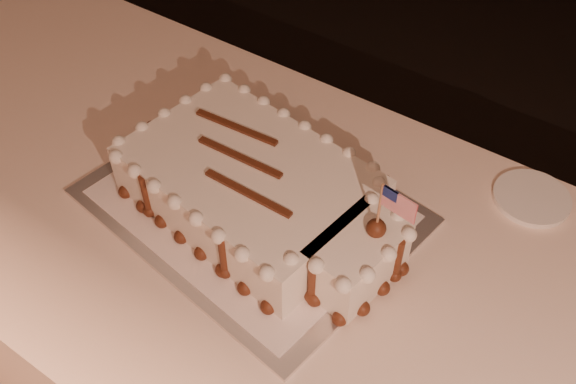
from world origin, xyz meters
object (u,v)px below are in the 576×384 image
Objects in this scene: cake_board at (251,206)px; side_plate at (532,198)px; sheet_cake at (261,193)px; banquet_table at (287,350)px.

cake_board is 3.98× the size of side_plate.
sheet_cake is (0.03, -0.00, 0.05)m from cake_board.
sheet_cake is (-0.06, 0.02, 0.43)m from banquet_table.
sheet_cake reaches higher than cake_board.
side_plate reaches higher than banquet_table.
cake_board is at bearing -143.42° from side_plate.
sheet_cake is 3.90× the size of side_plate.
banquet_table is at bearing -133.88° from side_plate.
sheet_cake is at bearing -141.03° from side_plate.
sheet_cake reaches higher than side_plate.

